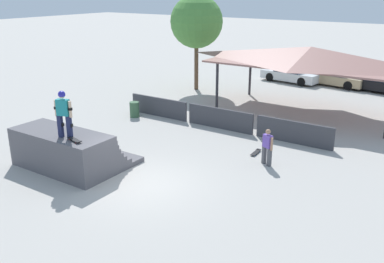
{
  "coord_description": "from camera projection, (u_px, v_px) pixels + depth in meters",
  "views": [
    {
      "loc": [
        9.37,
        -10.82,
        6.86
      ],
      "look_at": [
        -0.45,
        3.91,
        0.85
      ],
      "focal_mm": 40.0,
      "sensor_mm": 36.0,
      "label": 1
    }
  ],
  "objects": [
    {
      "name": "parked_car_white",
      "position": [
        290.0,
        74.0,
        32.23
      ],
      "size": [
        4.54,
        2.24,
        1.27
      ],
      "rotation": [
        0.0,
        0.0,
        -0.14
      ],
      "color": "silver",
      "rests_on": "ground"
    },
    {
      "name": "pavilion_shelter",
      "position": [
        311.0,
        56.0,
        23.47
      ],
      "size": [
        10.94,
        5.06,
        3.76
      ],
      "color": "#2D2D33",
      "rests_on": "ground"
    },
    {
      "name": "bystander_walking",
      "position": [
        267.0,
        145.0,
        17.11
      ],
      "size": [
        0.59,
        0.36,
        1.51
      ],
      "rotation": [
        0.0,
        0.0,
        2.68
      ],
      "color": "#4C4C51",
      "rests_on": "ground"
    },
    {
      "name": "tree_beside_pavilion",
      "position": [
        196.0,
        22.0,
        28.65
      ],
      "size": [
        3.54,
        3.54,
        6.4
      ],
      "color": "brown",
      "rests_on": "ground"
    },
    {
      "name": "barrier_fence",
      "position": [
        220.0,
        118.0,
        21.66
      ],
      "size": [
        11.54,
        0.12,
        1.05
      ],
      "color": "#3D3D42",
      "rests_on": "ground"
    },
    {
      "name": "skater_on_deck",
      "position": [
        63.0,
        111.0,
        15.56
      ],
      "size": [
        0.76,
        0.39,
        1.77
      ],
      "rotation": [
        0.0,
        0.0,
        0.31
      ],
      "color": "#1E2347",
      "rests_on": "quarter_pipe_ramp"
    },
    {
      "name": "skateboard_on_ground",
      "position": [
        256.0,
        152.0,
        18.52
      ],
      "size": [
        0.26,
        0.83,
        0.09
      ],
      "rotation": [
        0.0,
        0.0,
        1.64
      ],
      "color": "blue",
      "rests_on": "ground"
    },
    {
      "name": "ground_plane",
      "position": [
        143.0,
        184.0,
        15.65
      ],
      "size": [
        160.0,
        160.0,
        0.0
      ],
      "primitive_type": "plane",
      "color": "#ADA8A0"
    },
    {
      "name": "parked_car_black",
      "position": [
        379.0,
        83.0,
        29.3
      ],
      "size": [
        4.26,
        2.41,
        1.27
      ],
      "rotation": [
        0.0,
        0.0,
        -0.18
      ],
      "color": "black",
      "rests_on": "ground"
    },
    {
      "name": "parked_car_tan",
      "position": [
        334.0,
        77.0,
        31.08
      ],
      "size": [
        4.67,
        2.31,
        1.27
      ],
      "rotation": [
        0.0,
        0.0,
        -0.16
      ],
      "color": "tan",
      "rests_on": "ground"
    },
    {
      "name": "trash_bin",
      "position": [
        134.0,
        110.0,
        23.6
      ],
      "size": [
        0.52,
        0.52,
        0.85
      ],
      "primitive_type": "cylinder",
      "color": "#385B3D",
      "rests_on": "ground"
    },
    {
      "name": "quarter_pipe_ramp",
      "position": [
        68.0,
        151.0,
        16.95
      ],
      "size": [
        4.27,
        3.25,
        1.54
      ],
      "color": "#565459",
      "rests_on": "ground"
    },
    {
      "name": "skateboard_on_deck",
      "position": [
        75.0,
        140.0,
        15.47
      ],
      "size": [
        0.81,
        0.39,
        0.09
      ],
      "rotation": [
        0.0,
        0.0,
        -0.26
      ],
      "color": "red",
      "rests_on": "quarter_pipe_ramp"
    }
  ]
}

